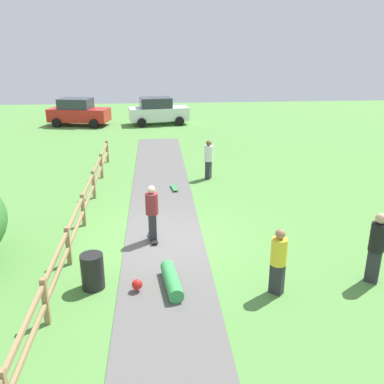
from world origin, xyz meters
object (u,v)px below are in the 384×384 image
trash_bin (93,271)px  skater_riding (152,211)px  skater_fallen (169,281)px  bystander_white (209,158)px  parked_car_red (78,112)px  skateboard_loose (174,188)px  bystander_yellow (278,259)px  parked_car_white (158,111)px  bystander_black (377,245)px

trash_bin → skater_riding: skater_riding is taller
skater_riding → skater_fallen: bearing=-81.6°
skater_riding → skater_fallen: size_ratio=1.18×
skater_riding → bystander_white: size_ratio=1.02×
bystander_white → trash_bin: bearing=-114.9°
trash_bin → parked_car_red: bearing=100.1°
trash_bin → skateboard_loose: size_ratio=1.10×
bystander_yellow → parked_car_red: 23.60m
skater_fallen → parked_car_white: bearing=90.0°
skateboard_loose → parked_car_red: parked_car_red is taller
parked_car_red → skater_fallen: bearing=-75.4°
skater_riding → parked_car_red: parked_car_red is taller
bystander_white → parked_car_red: size_ratio=0.39×
parked_car_red → parked_car_white: bearing=-0.2°
trash_bin → bystander_yellow: (4.43, -0.63, 0.48)m
bystander_white → bystander_black: bystander_black is taller
parked_car_white → parked_car_red: same height
skateboard_loose → parked_car_white: 14.44m
skater_riding → bystander_white: (2.44, 5.95, -0.05)m
bystander_black → parked_car_red: (-10.78, 21.83, -0.08)m
skater_riding → skater_fallen: skater_riding is taller
parked_car_white → skater_riding: bearing=-91.2°
skater_fallen → bystander_black: size_ratio=0.80×
skater_fallen → bystander_yellow: bystander_yellow is taller
skater_fallen → skater_riding: bearing=98.4°
bystander_yellow → parked_car_red: parked_car_red is taller
trash_bin → bystander_yellow: bearing=-8.1°
skater_riding → bystander_white: bearing=67.7°
skateboard_loose → parked_car_white: (-0.48, 14.41, 0.87)m
parked_car_red → skateboard_loose: bearing=-66.9°
skateboard_loose → bystander_white: 2.24m
trash_bin → bystander_yellow: 4.50m
trash_bin → parked_car_white: size_ratio=0.21×
skateboard_loose → bystander_black: 8.79m
bystander_black → bystander_yellow: bearing=-173.4°
skater_riding → parked_car_white: parked_car_white is taller
parked_car_white → bystander_yellow: bearing=-83.4°
trash_bin → parked_car_white: bearing=85.1°
skater_fallen → bystander_white: (2.05, 8.60, 0.75)m
skater_riding → skater_fallen: (0.39, -2.66, -0.79)m
skateboard_loose → bystander_white: bearing=40.5°
parked_car_red → bystander_black: bearing=-63.7°
trash_bin → bystander_white: size_ratio=0.52×
bystander_black → parked_car_red: parked_car_red is taller
skater_fallen → parked_car_white: size_ratio=0.34×
bystander_black → parked_car_white: 22.40m
skater_riding → skateboard_loose: bearing=79.3°
trash_bin → parked_car_red: 21.83m
skater_riding → bystander_black: 6.18m
skater_fallen → bystander_white: size_ratio=0.86×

